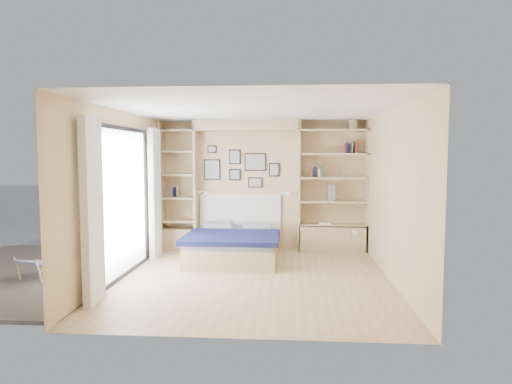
{
  "coord_description": "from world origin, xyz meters",
  "views": [
    {
      "loc": [
        0.52,
        -6.66,
        1.84
      ],
      "look_at": [
        -0.04,
        0.9,
        1.22
      ],
      "focal_mm": 32.0,
      "sensor_mm": 36.0,
      "label": 1
    }
  ],
  "objects": [
    {
      "name": "photo_gallery",
      "position": [
        -0.45,
        2.22,
        1.6
      ],
      "size": [
        1.48,
        0.02,
        0.82
      ],
      "color": "black",
      "rests_on": "ground"
    },
    {
      "name": "ground",
      "position": [
        0.0,
        0.0,
        0.0
      ],
      "size": [
        4.5,
        4.5,
        0.0
      ],
      "primitive_type": "plane",
      "color": "tan",
      "rests_on": "ground"
    },
    {
      "name": "bed",
      "position": [
        -0.45,
        1.25,
        0.26
      ],
      "size": [
        1.59,
        1.97,
        1.07
      ],
      "color": "tan",
      "rests_on": "ground"
    },
    {
      "name": "shelf_decor",
      "position": [
        1.09,
        2.07,
        1.69
      ],
      "size": [
        3.54,
        0.23,
        2.03
      ],
      "color": "#AB2A33",
      "rests_on": "ground"
    },
    {
      "name": "deck_chair",
      "position": [
        -3.09,
        -0.17,
        0.36
      ],
      "size": [
        0.64,
        0.84,
        0.75
      ],
      "rotation": [
        0.0,
        0.0,
        -0.3
      ],
      "color": "tan",
      "rests_on": "ground"
    },
    {
      "name": "room_shell",
      "position": [
        -0.39,
        1.52,
        1.08
      ],
      "size": [
        4.5,
        4.5,
        4.5
      ],
      "color": "tan",
      "rests_on": "ground"
    },
    {
      "name": "deck",
      "position": [
        -3.6,
        0.0,
        0.0
      ],
      "size": [
        3.2,
        4.0,
        0.05
      ],
      "primitive_type": "cube",
      "color": "#66584B",
      "rests_on": "ground"
    },
    {
      "name": "reading_lamps",
      "position": [
        -0.3,
        2.0,
        1.1
      ],
      "size": [
        1.92,
        0.12,
        0.15
      ],
      "color": "silver",
      "rests_on": "ground"
    }
  ]
}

